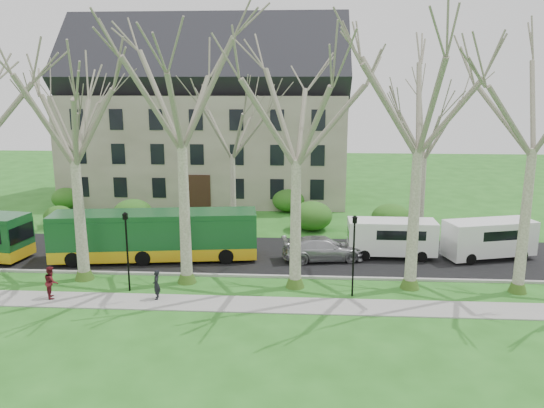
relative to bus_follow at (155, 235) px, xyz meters
The scene contains 15 objects.
ground 7.49m from the bus_follow, 35.15° to the right, with size 120.00×120.00×0.00m, color #26641C.
sidewalk 9.12m from the bus_follow, 48.31° to the right, with size 70.00×2.00×0.06m, color gray.
road 6.32m from the bus_follow, 12.23° to the left, with size 80.00×8.00×0.06m, color black.
curb 6.74m from the bus_follow, 24.37° to the right, with size 80.00×0.25×0.14m, color #A5A39E.
building 20.81m from the bus_follow, 90.08° to the left, with size 26.50×12.20×16.00m.
tree_row_verge 8.92m from the bus_follow, 33.18° to the right, with size 49.00×7.00×14.00m.
tree_row_far 9.31m from the bus_follow, 55.68° to the left, with size 33.00×7.00×12.00m.
lamp_row 7.98m from the bus_follow, 41.07° to the right, with size 36.22×0.22×4.30m.
hedges 9.90m from the bus_follow, 82.41° to the left, with size 30.60×8.60×2.00m.
bus_follow is the anchor object (origin of this frame).
sedan 10.63m from the bus_follow, ahead, with size 2.09×5.14×1.49m, color #A1A2A6.
van_a 15.07m from the bus_follow, ahead, with size 5.54×2.01×2.42m, color white, non-canonical shape.
van_b 21.23m from the bus_follow, ahead, with size 5.63×2.05×2.46m, color white, non-canonical shape.
pedestrian_a 6.65m from the bus_follow, 74.14° to the right, with size 0.57×0.37×1.57m, color black.
pedestrian_b 7.52m from the bus_follow, 119.69° to the right, with size 0.82×0.64×1.69m, color #5C151C.
Camera 1 is at (3.40, -27.50, 10.90)m, focal length 35.00 mm.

